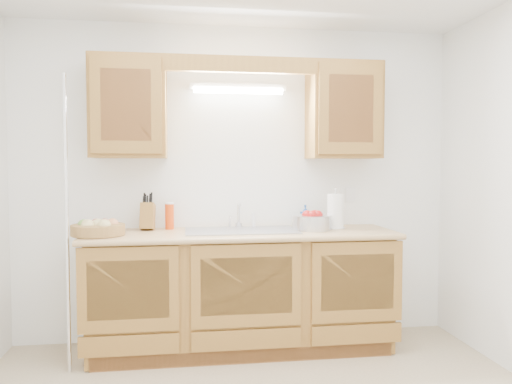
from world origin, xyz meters
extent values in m
cube|color=white|center=(0.00, 1.50, 1.25)|extent=(3.50, 0.02, 2.50)
cube|color=white|center=(0.00, -1.50, 1.25)|extent=(3.50, 0.02, 2.50)
cube|color=#A06E2F|center=(0.00, 1.20, 0.44)|extent=(2.20, 0.60, 0.86)
cube|color=tan|center=(0.00, 1.19, 0.88)|extent=(2.30, 0.63, 0.04)
cube|color=#A06E2F|center=(-0.83, 1.33, 1.83)|extent=(0.55, 0.33, 0.75)
cube|color=#A06E2F|center=(0.83, 1.33, 1.83)|extent=(0.55, 0.33, 0.75)
cube|color=#A06E2F|center=(0.00, 1.19, 2.14)|extent=(2.20, 0.05, 0.12)
cylinder|color=white|center=(0.00, 1.40, 1.98)|extent=(0.70, 0.05, 0.05)
cube|color=white|center=(0.00, 1.43, 2.01)|extent=(0.76, 0.06, 0.05)
cube|color=#9E9EA3|center=(0.00, 1.21, 0.90)|extent=(0.84, 0.46, 0.01)
cube|color=#9E9EA3|center=(-0.21, 1.21, 0.82)|extent=(0.39, 0.40, 0.16)
cube|color=#9E9EA3|center=(0.21, 1.21, 0.82)|extent=(0.39, 0.40, 0.16)
cylinder|color=silver|center=(0.00, 1.41, 0.92)|extent=(0.06, 0.06, 0.04)
cylinder|color=silver|center=(0.00, 1.41, 1.00)|extent=(0.02, 0.02, 0.16)
cylinder|color=silver|center=(0.00, 1.35, 1.09)|extent=(0.02, 0.12, 0.02)
cylinder|color=white|center=(0.12, 1.41, 0.96)|extent=(0.03, 0.03, 0.12)
cylinder|color=silver|center=(-1.20, 0.94, 1.00)|extent=(0.03, 0.03, 2.00)
cube|color=white|center=(0.95, 1.49, 1.15)|extent=(0.08, 0.01, 0.12)
cylinder|color=olive|center=(-1.03, 1.11, 0.94)|extent=(0.46, 0.46, 0.07)
sphere|color=#D8C67F|center=(-1.09, 1.07, 0.98)|extent=(0.09, 0.09, 0.09)
sphere|color=#D8C67F|center=(-0.98, 1.06, 0.98)|extent=(0.09, 0.09, 0.09)
sphere|color=tan|center=(-0.94, 1.15, 0.97)|extent=(0.09, 0.09, 0.09)
sphere|color=#A21412|center=(-1.05, 1.17, 0.97)|extent=(0.08, 0.08, 0.08)
sphere|color=#72A53F|center=(-1.13, 1.14, 0.97)|extent=(0.08, 0.08, 0.08)
sphere|color=#D8C67F|center=(-1.03, 1.10, 0.97)|extent=(0.09, 0.09, 0.09)
sphere|color=#A21412|center=(-1.00, 1.20, 0.97)|extent=(0.08, 0.08, 0.08)
cube|color=#A06E2F|center=(-0.71, 1.38, 1.00)|extent=(0.12, 0.18, 0.23)
cylinder|color=black|center=(-0.73, 1.37, 1.12)|extent=(0.02, 0.04, 0.08)
cylinder|color=black|center=(-0.71, 1.37, 1.12)|extent=(0.02, 0.04, 0.08)
cylinder|color=black|center=(-0.68, 1.37, 1.13)|extent=(0.02, 0.04, 0.08)
cylinder|color=black|center=(-0.72, 1.40, 1.13)|extent=(0.02, 0.04, 0.08)
cylinder|color=black|center=(-0.69, 1.40, 1.14)|extent=(0.02, 0.04, 0.08)
cylinder|color=black|center=(-0.73, 1.43, 1.14)|extent=(0.02, 0.04, 0.08)
cylinder|color=black|center=(-0.68, 1.43, 1.14)|extent=(0.02, 0.04, 0.08)
cylinder|color=#DB400C|center=(-0.54, 1.40, 1.00)|extent=(0.08, 0.08, 0.20)
cylinder|color=white|center=(-0.54, 1.40, 1.10)|extent=(0.07, 0.07, 0.01)
imported|color=blue|center=(0.54, 1.40, 0.99)|extent=(0.09, 0.09, 0.18)
cube|color=#CC333F|center=(0.54, 1.44, 0.90)|extent=(0.12, 0.09, 0.01)
cube|color=green|center=(0.54, 1.44, 0.91)|extent=(0.12, 0.09, 0.02)
cylinder|color=silver|center=(0.74, 1.23, 0.91)|extent=(0.16, 0.16, 0.01)
cylinder|color=silver|center=(0.74, 1.23, 1.06)|extent=(0.02, 0.02, 0.31)
cylinder|color=white|center=(0.74, 1.23, 1.04)|extent=(0.13, 0.13, 0.26)
sphere|color=silver|center=(0.74, 1.23, 1.21)|extent=(0.02, 0.02, 0.02)
cylinder|color=silver|center=(0.54, 1.21, 0.96)|extent=(0.36, 0.36, 0.11)
sphere|color=#A21412|center=(0.51, 1.21, 1.01)|extent=(0.08, 0.08, 0.08)
sphere|color=#A21412|center=(0.57, 1.23, 1.01)|extent=(0.08, 0.08, 0.08)
sphere|color=#A21412|center=(0.54, 1.17, 1.01)|extent=(0.08, 0.08, 0.08)
sphere|color=#A21412|center=(0.58, 1.18, 1.01)|extent=(0.08, 0.08, 0.08)
camera|label=1|loc=(-0.42, -2.51, 1.39)|focal=35.00mm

